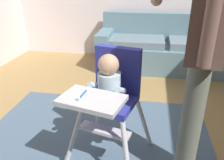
% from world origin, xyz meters
% --- Properties ---
extents(ground, '(6.19, 6.42, 0.10)m').
position_xyz_m(ground, '(0.00, 0.00, -0.05)').
color(ground, '#9A7846').
extents(couch, '(2.18, 0.86, 0.86)m').
position_xyz_m(couch, '(0.47, 1.92, 0.33)').
color(couch, slate).
rests_on(couch, ground).
extents(high_chair, '(0.72, 0.82, 0.93)m').
position_xyz_m(high_chair, '(-0.07, -0.33, 0.64)').
color(high_chair, silver).
rests_on(high_chair, ground).
extents(adult_standing, '(0.51, 0.55, 1.75)m').
position_xyz_m(adult_standing, '(0.51, -0.42, 1.00)').
color(adult_standing, '#626859').
rests_on(adult_standing, ground).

